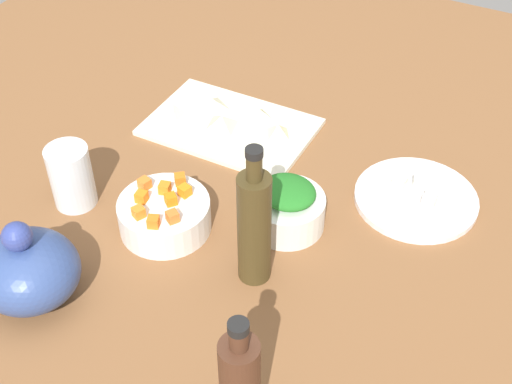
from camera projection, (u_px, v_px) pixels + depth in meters
tabletop at (256, 219)px, 122.60cm from camera, size 190.00×190.00×3.00cm
cutting_board at (230, 127)px, 139.58cm from camera, size 32.33×21.59×1.00cm
plate_tofu at (416, 199)px, 123.57cm from camera, size 21.78×21.78×1.20cm
bowl_greens at (287, 211)px, 117.79cm from camera, size 12.97×12.97×5.97cm
bowl_carrots at (165, 215)px, 117.16cm from camera, size 15.53×15.53×5.64cm
teapot at (27, 270)px, 104.20cm from camera, size 17.42×15.26×15.01cm
bottle_1 at (254, 226)px, 104.04cm from camera, size 5.18×5.18×25.33cm
drinking_glass_0 at (71, 176)px, 120.08cm from camera, size 7.47×7.47×11.58cm
carrot_cube_0 at (145, 183)px, 117.57cm from camera, size 2.23×2.23×1.80cm
carrot_cube_1 at (141, 197)px, 115.08cm from camera, size 2.04×2.04×1.80cm
carrot_cube_2 at (165, 188)px, 116.70cm from camera, size 2.20×2.20×1.80cm
carrot_cube_3 at (172, 217)px, 111.55cm from camera, size 2.49×2.49×1.80cm
carrot_cube_4 at (139, 212)px, 112.32cm from camera, size 2.40×2.40×1.80cm
carrot_cube_5 at (171, 199)px, 114.61cm from camera, size 2.53×2.53×1.80cm
carrot_cube_6 at (180, 179)px, 118.38cm from camera, size 2.54×2.54×1.80cm
carrot_cube_7 at (153, 222)px, 110.67cm from camera, size 2.35×2.35×1.80cm
carrot_cube_8 at (185, 191)px, 116.19cm from camera, size 2.20×2.20×1.80cm
chopped_greens_mound at (288, 191)px, 114.82cm from camera, size 11.19×10.66×2.96cm
tofu_cube_0 at (419, 183)px, 124.15cm from camera, size 2.78×2.78×2.20cm
tofu_cube_1 at (399, 183)px, 124.14cm from camera, size 2.51×2.51×2.20cm
tofu_cube_2 at (429, 200)px, 120.72cm from camera, size 2.32×2.32×2.20cm
tofu_cube_3 at (392, 195)px, 121.82cm from camera, size 2.89×2.89×2.20cm
dumpling_0 at (259, 114)px, 140.17cm from camera, size 5.53×5.51×2.32cm
dumpling_1 at (212, 103)px, 143.27cm from camera, size 6.56×6.09×2.03cm
dumpling_2 at (249, 135)px, 134.17cm from camera, size 7.48×7.30×3.15cm
dumpling_3 at (222, 121)px, 138.23cm from camera, size 7.76×7.63×2.42cm
dumpling_4 at (173, 110)px, 140.53cm from camera, size 5.51×5.53×3.04cm
dumpling_5 at (278, 130)px, 136.04cm from camera, size 5.18×4.95×2.48cm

